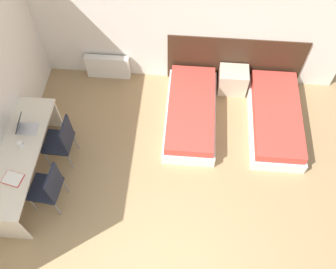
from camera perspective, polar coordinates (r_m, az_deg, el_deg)
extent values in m
cube|color=silver|center=(6.29, 1.31, 17.24)|extent=(5.80, 0.05, 2.70)
cube|color=#382316|center=(6.88, 10.14, 10.99)|extent=(2.40, 0.03, 1.03)
cube|color=silver|center=(6.52, 3.46, 2.94)|extent=(0.86, 1.86, 0.22)
cube|color=#CC3D33|center=(6.36, 3.55, 3.95)|extent=(0.78, 1.78, 0.16)
cube|color=silver|center=(6.70, 15.87, 2.03)|extent=(0.86, 1.86, 0.22)
cube|color=#CC3D33|center=(6.54, 16.26, 2.99)|extent=(0.78, 1.78, 0.16)
cube|color=beige|center=(6.92, 9.84, 8.13)|extent=(0.51, 0.38, 0.49)
cube|color=silver|center=(7.12, -9.14, 10.15)|extent=(0.81, 0.12, 0.50)
cube|color=beige|center=(5.80, -21.80, -2.72)|extent=(0.58, 2.02, 0.04)
cube|color=beige|center=(5.77, -23.37, -13.10)|extent=(0.52, 0.04, 0.71)
cube|color=beige|center=(6.57, -18.41, 3.12)|extent=(0.52, 0.04, 0.71)
cube|color=black|center=(6.05, -16.39, -1.17)|extent=(0.45, 0.45, 0.05)
cube|color=black|center=(5.76, -15.17, 0.04)|extent=(0.04, 0.39, 0.49)
cylinder|color=slate|center=(6.23, -17.91, -3.57)|extent=(0.02, 0.02, 0.43)
cylinder|color=slate|center=(6.40, -17.00, -0.70)|extent=(0.02, 0.02, 0.43)
cylinder|color=slate|center=(6.11, -14.68, -3.98)|extent=(0.02, 0.02, 0.43)
cylinder|color=slate|center=(6.28, -13.85, -1.04)|extent=(0.02, 0.02, 0.43)
cube|color=black|center=(5.72, -18.19, -7.84)|extent=(0.47, 0.47, 0.05)
cube|color=black|center=(5.41, -17.02, -7.04)|extent=(0.07, 0.39, 0.49)
cylinder|color=slate|center=(5.94, -19.82, -10.03)|extent=(0.02, 0.02, 0.43)
cylinder|color=slate|center=(6.06, -18.61, -6.90)|extent=(0.02, 0.02, 0.43)
cylinder|color=slate|center=(5.81, -16.49, -10.81)|extent=(0.02, 0.02, 0.43)
cylinder|color=slate|center=(5.93, -15.35, -7.58)|extent=(0.02, 0.02, 0.43)
cube|color=silver|center=(5.96, -20.59, 0.82)|extent=(0.31, 0.23, 0.02)
cube|color=black|center=(5.88, -21.82, 1.62)|extent=(0.15, 0.23, 0.28)
cube|color=#B21E1E|center=(5.60, -22.57, -6.23)|extent=(0.30, 0.26, 0.01)
cube|color=white|center=(5.59, -22.60, -6.19)|extent=(0.29, 0.24, 0.01)
cylinder|color=white|center=(5.80, -21.57, -1.38)|extent=(0.08, 0.08, 0.09)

